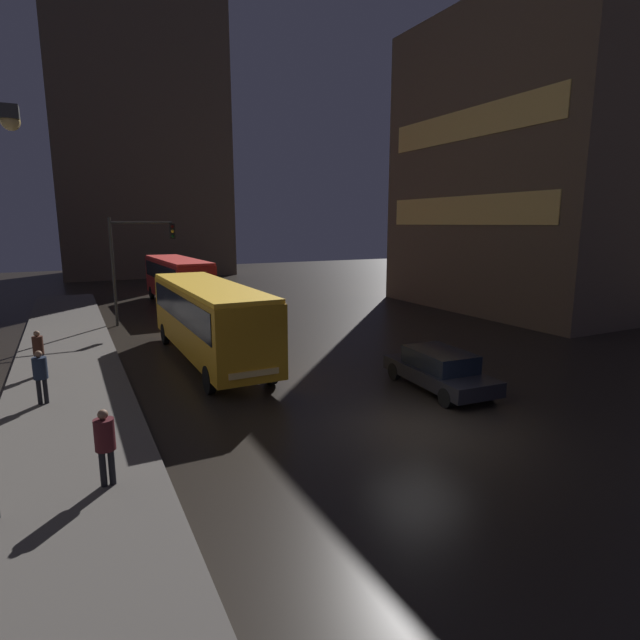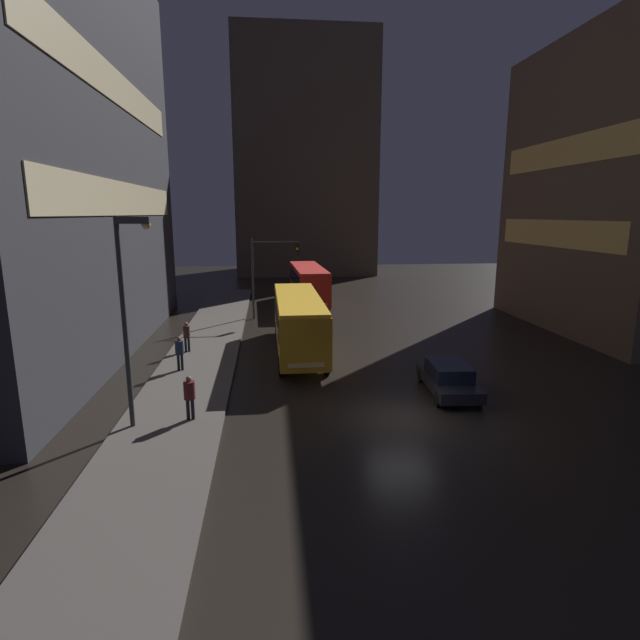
{
  "view_description": "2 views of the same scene",
  "coord_description": "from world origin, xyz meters",
  "px_view_note": "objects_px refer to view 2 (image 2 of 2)",
  "views": [
    {
      "loc": [
        -8.66,
        -10.74,
        5.81
      ],
      "look_at": [
        1.42,
        9.16,
        1.5
      ],
      "focal_mm": 28.0,
      "sensor_mm": 36.0,
      "label": 1
    },
    {
      "loc": [
        -5.11,
        -18.12,
        7.96
      ],
      "look_at": [
        -2.2,
        10.37,
        1.83
      ],
      "focal_mm": 28.0,
      "sensor_mm": 36.0,
      "label": 2
    }
  ],
  "objects_px": {
    "pedestrian_mid": "(189,393)",
    "pedestrian_far": "(180,350)",
    "pedestrian_near": "(187,334)",
    "bus_far": "(308,281)",
    "street_lamp_sidewalk": "(129,291)",
    "bus_near": "(298,318)",
    "car_taxi": "(448,378)",
    "traffic_light_main": "(269,264)"
  },
  "relations": [
    {
      "from": "bus_near",
      "to": "pedestrian_mid",
      "type": "height_order",
      "value": "bus_near"
    },
    {
      "from": "bus_far",
      "to": "pedestrian_mid",
      "type": "xyz_separation_m",
      "value": [
        -6.58,
        -25.31,
        -0.86
      ]
    },
    {
      "from": "car_taxi",
      "to": "pedestrian_far",
      "type": "distance_m",
      "value": 13.23
    },
    {
      "from": "car_taxi",
      "to": "traffic_light_main",
      "type": "height_order",
      "value": "traffic_light_main"
    },
    {
      "from": "pedestrian_far",
      "to": "street_lamp_sidewalk",
      "type": "height_order",
      "value": "street_lamp_sidewalk"
    },
    {
      "from": "street_lamp_sidewalk",
      "to": "pedestrian_near",
      "type": "bearing_deg",
      "value": 88.92
    },
    {
      "from": "bus_near",
      "to": "street_lamp_sidewalk",
      "type": "height_order",
      "value": "street_lamp_sidewalk"
    },
    {
      "from": "pedestrian_near",
      "to": "pedestrian_far",
      "type": "bearing_deg",
      "value": -144.27
    },
    {
      "from": "bus_near",
      "to": "pedestrian_far",
      "type": "bearing_deg",
      "value": 26.28
    },
    {
      "from": "traffic_light_main",
      "to": "car_taxi",
      "type": "bearing_deg",
      "value": -65.38
    },
    {
      "from": "car_taxi",
      "to": "pedestrian_mid",
      "type": "distance_m",
      "value": 11.28
    },
    {
      "from": "pedestrian_near",
      "to": "pedestrian_mid",
      "type": "bearing_deg",
      "value": -138.0
    },
    {
      "from": "car_taxi",
      "to": "pedestrian_mid",
      "type": "bearing_deg",
      "value": 15.01
    },
    {
      "from": "pedestrian_near",
      "to": "pedestrian_mid",
      "type": "distance_m",
      "value": 10.06
    },
    {
      "from": "bus_near",
      "to": "bus_far",
      "type": "relative_size",
      "value": 1.01
    },
    {
      "from": "bus_far",
      "to": "pedestrian_mid",
      "type": "bearing_deg",
      "value": 73.5
    },
    {
      "from": "bus_far",
      "to": "pedestrian_far",
      "type": "height_order",
      "value": "bus_far"
    },
    {
      "from": "pedestrian_mid",
      "to": "traffic_light_main",
      "type": "relative_size",
      "value": 0.28
    },
    {
      "from": "pedestrian_mid",
      "to": "street_lamp_sidewalk",
      "type": "distance_m",
      "value": 4.46
    },
    {
      "from": "bus_far",
      "to": "pedestrian_far",
      "type": "relative_size",
      "value": 6.31
    },
    {
      "from": "pedestrian_mid",
      "to": "street_lamp_sidewalk",
      "type": "xyz_separation_m",
      "value": [
        -1.84,
        -0.38,
        4.04
      ]
    },
    {
      "from": "bus_near",
      "to": "car_taxi",
      "type": "distance_m",
      "value": 9.79
    },
    {
      "from": "pedestrian_near",
      "to": "pedestrian_mid",
      "type": "height_order",
      "value": "pedestrian_mid"
    },
    {
      "from": "pedestrian_near",
      "to": "street_lamp_sidewalk",
      "type": "relative_size",
      "value": 0.22
    },
    {
      "from": "bus_near",
      "to": "pedestrian_near",
      "type": "distance_m",
      "value": 6.48
    },
    {
      "from": "bus_near",
      "to": "traffic_light_main",
      "type": "relative_size",
      "value": 1.81
    },
    {
      "from": "pedestrian_mid",
      "to": "pedestrian_far",
      "type": "distance_m",
      "value": 6.57
    },
    {
      "from": "bus_near",
      "to": "pedestrian_far",
      "type": "xyz_separation_m",
      "value": [
        -6.21,
        -3.12,
        -0.84
      ]
    },
    {
      "from": "bus_far",
      "to": "street_lamp_sidewalk",
      "type": "distance_m",
      "value": 27.22
    },
    {
      "from": "pedestrian_mid",
      "to": "street_lamp_sidewalk",
      "type": "bearing_deg",
      "value": 30.97
    },
    {
      "from": "bus_near",
      "to": "street_lamp_sidewalk",
      "type": "distance_m",
      "value": 12.33
    },
    {
      "from": "car_taxi",
      "to": "traffic_light_main",
      "type": "relative_size",
      "value": 0.76
    },
    {
      "from": "street_lamp_sidewalk",
      "to": "bus_far",
      "type": "bearing_deg",
      "value": 71.84
    },
    {
      "from": "car_taxi",
      "to": "street_lamp_sidewalk",
      "type": "bearing_deg",
      "value": 15.1
    },
    {
      "from": "bus_far",
      "to": "traffic_light_main",
      "type": "relative_size",
      "value": 1.79
    },
    {
      "from": "pedestrian_mid",
      "to": "bus_far",
      "type": "bearing_deg",
      "value": -85.27
    },
    {
      "from": "bus_near",
      "to": "pedestrian_mid",
      "type": "bearing_deg",
      "value": 63.08
    },
    {
      "from": "traffic_light_main",
      "to": "street_lamp_sidewalk",
      "type": "bearing_deg",
      "value": -104.16
    },
    {
      "from": "bus_near",
      "to": "car_taxi",
      "type": "relative_size",
      "value": 2.38
    },
    {
      "from": "car_taxi",
      "to": "pedestrian_near",
      "type": "relative_size",
      "value": 2.71
    },
    {
      "from": "pedestrian_near",
      "to": "street_lamp_sidewalk",
      "type": "distance_m",
      "value": 11.08
    },
    {
      "from": "pedestrian_near",
      "to": "traffic_light_main",
      "type": "bearing_deg",
      "value": 5.75
    }
  ]
}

